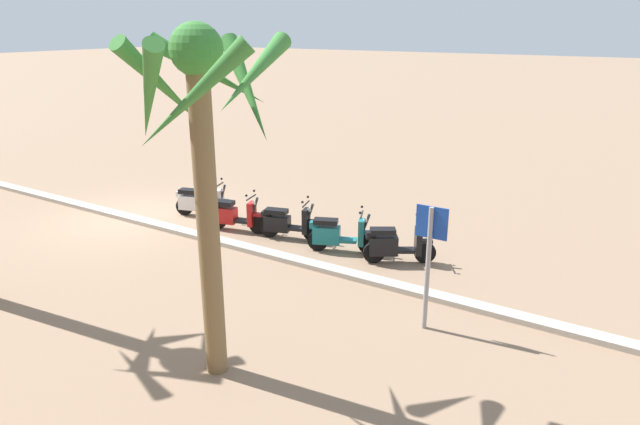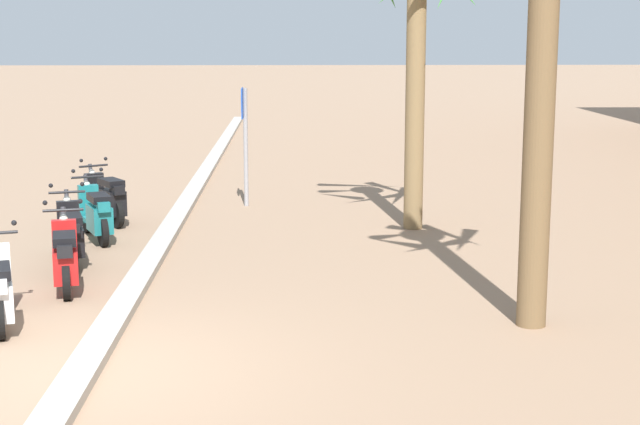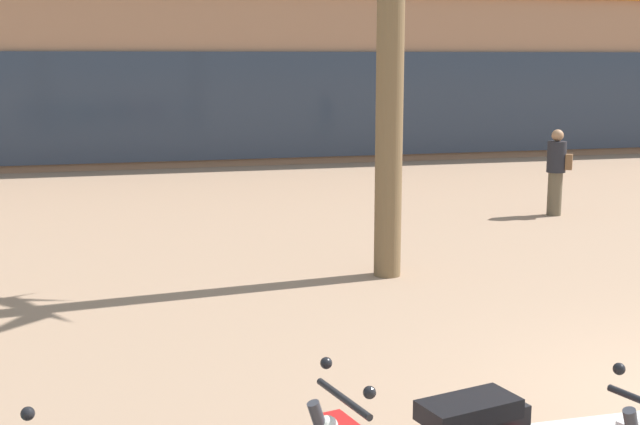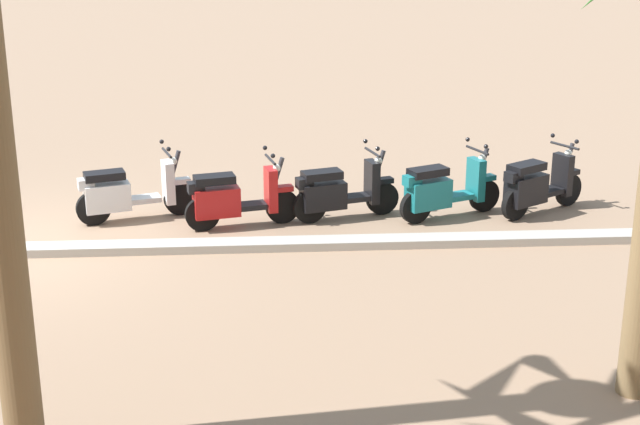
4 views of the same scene
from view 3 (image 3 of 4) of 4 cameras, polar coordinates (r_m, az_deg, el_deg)
The scene contains 1 object.
pedestrian_by_palm_tree at distance 15.86m, azimuth 15.77°, elevation 2.78°, with size 0.45×0.39×1.57m.
Camera 3 is at (-5.03, -5.11, 2.85)m, focal length 47.09 mm.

